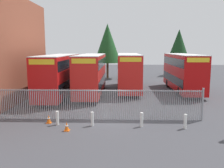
# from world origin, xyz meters

# --- Properties ---
(ground_plane) EXTENTS (100.00, 100.00, 0.00)m
(ground_plane) POSITION_xyz_m (0.00, 8.00, 0.00)
(ground_plane) COLOR #3D3D42
(palisade_fence) EXTENTS (14.95, 0.14, 2.35)m
(palisade_fence) POSITION_xyz_m (-0.86, 0.00, 1.18)
(palisade_fence) COLOR gray
(palisade_fence) RESTS_ON ground
(double_decker_bus_near_gate) EXTENTS (2.54, 10.81, 4.42)m
(double_decker_bus_near_gate) POSITION_xyz_m (-5.73, 8.08, 2.42)
(double_decker_bus_near_gate) COLOR red
(double_decker_bus_near_gate) RESTS_ON ground
(double_decker_bus_behind_fence_left) EXTENTS (2.54, 10.81, 4.42)m
(double_decker_bus_behind_fence_left) POSITION_xyz_m (8.13, 11.74, 2.42)
(double_decker_bus_behind_fence_left) COLOR #B70C0C
(double_decker_bus_behind_fence_left) RESTS_ON ground
(double_decker_bus_behind_fence_right) EXTENTS (2.54, 10.81, 4.42)m
(double_decker_bus_behind_fence_right) POSITION_xyz_m (1.74, 12.24, 2.42)
(double_decker_bus_behind_fence_right) COLOR red
(double_decker_bus_behind_fence_right) RESTS_ON ground
(double_decker_bus_far_back) EXTENTS (2.54, 10.81, 4.42)m
(double_decker_bus_far_back) POSITION_xyz_m (-2.48, 9.44, 2.42)
(double_decker_bus_far_back) COLOR red
(double_decker_bus_far_back) RESTS_ON ground
(bollard_near_left) EXTENTS (0.20, 0.20, 0.95)m
(bollard_near_left) POSITION_xyz_m (-3.49, -1.33, 0.47)
(bollard_near_left) COLOR silver
(bollard_near_left) RESTS_ON ground
(bollard_center_front) EXTENTS (0.20, 0.20, 0.95)m
(bollard_center_front) POSITION_xyz_m (-1.13, -1.46, 0.47)
(bollard_center_front) COLOR silver
(bollard_center_front) RESTS_ON ground
(bollard_near_right) EXTENTS (0.20, 0.20, 0.95)m
(bollard_near_right) POSITION_xyz_m (2.13, -1.52, 0.47)
(bollard_near_right) COLOR silver
(bollard_near_right) RESTS_ON ground
(bollard_far_right) EXTENTS (0.20, 0.20, 0.95)m
(bollard_far_right) POSITION_xyz_m (4.88, -1.80, 0.47)
(bollard_far_right) COLOR silver
(bollard_far_right) RESTS_ON ground
(traffic_cone_by_gate) EXTENTS (0.34, 0.34, 0.59)m
(traffic_cone_by_gate) POSITION_xyz_m (-4.19, -0.97, 0.29)
(traffic_cone_by_gate) COLOR orange
(traffic_cone_by_gate) RESTS_ON ground
(traffic_cone_mid_forecourt) EXTENTS (0.34, 0.34, 0.59)m
(traffic_cone_mid_forecourt) POSITION_xyz_m (-2.61, -2.47, 0.29)
(traffic_cone_mid_forecourt) COLOR orange
(traffic_cone_mid_forecourt) RESTS_ON ground
(tree_tall_back) EXTENTS (4.50, 4.50, 9.13)m
(tree_tall_back) POSITION_xyz_m (-1.41, 23.66, 5.91)
(tree_tall_back) COLOR #4C3823
(tree_tall_back) RESTS_ON ground
(tree_short_side) EXTENTS (3.95, 3.95, 8.61)m
(tree_short_side) POSITION_xyz_m (11.67, 28.84, 5.77)
(tree_short_side) COLOR #4C3823
(tree_short_side) RESTS_ON ground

